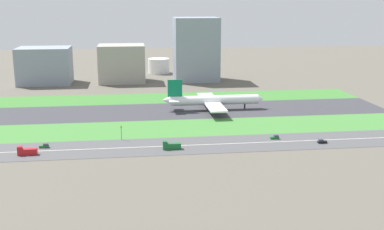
{
  "coord_description": "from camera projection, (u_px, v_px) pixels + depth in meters",
  "views": [
    {
      "loc": [
        -20.46,
        -289.38,
        67.91
      ],
      "look_at": [
        12.72,
        -36.5,
        6.0
      ],
      "focal_mm": 44.58,
      "sensor_mm": 36.0,
      "label": 1
    }
  ],
  "objects": [
    {
      "name": "grass_median_south",
      "position": [
        170.0,
        128.0,
        257.92
      ],
      "size": [
        280.0,
        36.0,
        0.1
      ],
      "primitive_type": "cube",
      "color": "#427F38",
      "rests_on": "ground_plane"
    },
    {
      "name": "airliner",
      "position": [
        212.0,
        100.0,
        299.77
      ],
      "size": [
        65.0,
        56.0,
        19.7
      ],
      "color": "white",
      "rests_on": "runway"
    },
    {
      "name": "truck_0",
      "position": [
        27.0,
        151.0,
        213.35
      ],
      "size": [
        8.4,
        2.5,
        4.0
      ],
      "rotation": [
        0.0,
        0.0,
        3.14
      ],
      "color": "#B2191E",
      "rests_on": "highway"
    },
    {
      "name": "highway_centerline",
      "position": [
        176.0,
        146.0,
        227.07
      ],
      "size": [
        266.0,
        0.5,
        0.01
      ],
      "primitive_type": "cube",
      "color": "silver",
      "rests_on": "highway"
    },
    {
      "name": "terminal_building",
      "position": [
        45.0,
        66.0,
        392.37
      ],
      "size": [
        42.27,
        31.49,
        29.9
      ],
      "primitive_type": "cube",
      "color": "gray",
      "rests_on": "ground_plane"
    },
    {
      "name": "office_tower",
      "position": [
        196.0,
        49.0,
        405.51
      ],
      "size": [
        37.17,
        31.4,
        53.39
      ],
      "primitive_type": "cube",
      "color": "gray",
      "rests_on": "ground_plane"
    },
    {
      "name": "fuel_tank_west",
      "position": [
        159.0,
        66.0,
        449.83
      ],
      "size": [
        20.07,
        20.07,
        13.89
      ],
      "primitive_type": "cylinder",
      "color": "silver",
      "rests_on": "ground_plane"
    },
    {
      "name": "runway",
      "position": [
        164.0,
        111.0,
        297.42
      ],
      "size": [
        280.0,
        46.0,
        0.1
      ],
      "primitive_type": "cube",
      "color": "#38383D",
      "rests_on": "ground_plane"
    },
    {
      "name": "truck_1",
      "position": [
        171.0,
        146.0,
        221.57
      ],
      "size": [
        8.4,
        2.5,
        4.0
      ],
      "rotation": [
        0.0,
        0.0,
        3.14
      ],
      "color": "#19662D",
      "rests_on": "highway"
    },
    {
      "name": "car_1",
      "position": [
        45.0,
        146.0,
        223.93
      ],
      "size": [
        4.4,
        1.8,
        2.0
      ],
      "color": "#19662D",
      "rests_on": "highway"
    },
    {
      "name": "traffic_light",
      "position": [
        121.0,
        132.0,
        235.36
      ],
      "size": [
        0.36,
        0.5,
        7.2
      ],
      "color": "#4C4C51",
      "rests_on": "highway"
    },
    {
      "name": "car_2",
      "position": [
        275.0,
        137.0,
        238.08
      ],
      "size": [
        4.4,
        1.8,
        2.0
      ],
      "color": "#19662D",
      "rests_on": "highway"
    },
    {
      "name": "highway",
      "position": [
        176.0,
        146.0,
        227.08
      ],
      "size": [
        280.0,
        28.0,
        0.1
      ],
      "primitive_type": "cube",
      "color": "#4C4C4F",
      "rests_on": "ground_plane"
    },
    {
      "name": "ground_plane",
      "position": [
        164.0,
        111.0,
        297.43
      ],
      "size": [
        800.0,
        800.0,
        0.0
      ],
      "primitive_type": "plane",
      "color": "#5B564C"
    },
    {
      "name": "car_0",
      "position": [
        322.0,
        141.0,
        231.02
      ],
      "size": [
        4.4,
        1.8,
        2.0
      ],
      "rotation": [
        0.0,
        0.0,
        3.14
      ],
      "color": "black",
      "rests_on": "highway"
    },
    {
      "name": "grass_median_north",
      "position": [
        160.0,
        98.0,
        336.92
      ],
      "size": [
        280.0,
        36.0,
        0.1
      ],
      "primitive_type": "cube",
      "color": "#3D7A33",
      "rests_on": "ground_plane"
    },
    {
      "name": "hangar_building",
      "position": [
        122.0,
        64.0,
        400.16
      ],
      "size": [
        38.24,
        30.88,
        31.26
      ],
      "primitive_type": "cube",
      "color": "#9E998E",
      "rests_on": "ground_plane"
    }
  ]
}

